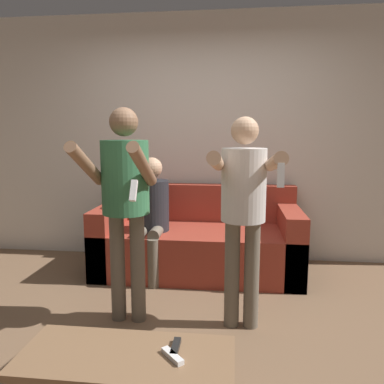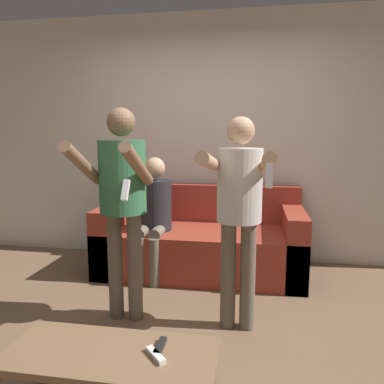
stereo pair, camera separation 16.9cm
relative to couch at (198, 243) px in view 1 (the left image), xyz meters
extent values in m
plane|color=brown|center=(0.01, -1.35, -0.30)|extent=(14.00, 14.00, 0.00)
cube|color=silver|center=(0.01, 0.49, 1.05)|extent=(6.40, 0.06, 2.70)
cube|color=#9E3828|center=(0.00, -0.04, -0.07)|extent=(2.03, 0.91, 0.46)
cube|color=#9E3828|center=(0.00, 0.34, 0.36)|extent=(2.03, 0.16, 0.40)
cube|color=#9E3828|center=(-0.92, -0.04, 0.04)|extent=(0.20, 0.91, 0.68)
cube|color=#9E3828|center=(0.92, -0.04, 0.04)|extent=(0.20, 0.91, 0.68)
cylinder|color=#6B6051|center=(-0.50, -1.10, 0.12)|extent=(0.11, 0.11, 0.83)
cylinder|color=#6B6051|center=(-0.35, -1.10, 0.12)|extent=(0.11, 0.11, 0.83)
cylinder|color=#337047|center=(-0.43, -1.10, 0.80)|extent=(0.34, 0.34, 0.53)
sphere|color=brown|center=(-0.43, -1.10, 1.20)|extent=(0.21, 0.21, 0.21)
cylinder|color=brown|center=(-0.62, -1.33, 0.91)|extent=(0.08, 0.51, 0.33)
cylinder|color=brown|center=(-0.23, -1.33, 0.91)|extent=(0.08, 0.51, 0.33)
cube|color=white|center=(-0.23, -1.57, 0.78)|extent=(0.04, 0.09, 0.13)
cylinder|color=#6B6051|center=(0.36, -1.10, 0.10)|extent=(0.11, 0.11, 0.80)
cylinder|color=#6B6051|center=(0.50, -1.10, 0.10)|extent=(0.11, 0.11, 0.80)
cylinder|color=silver|center=(0.43, -1.10, 0.76)|extent=(0.31, 0.31, 0.51)
sphere|color=tan|center=(0.43, -1.10, 1.13)|extent=(0.19, 0.19, 0.19)
cylinder|color=tan|center=(0.25, -1.41, 0.94)|extent=(0.08, 0.63, 0.17)
cylinder|color=tan|center=(0.60, -1.41, 0.94)|extent=(0.08, 0.63, 0.17)
cube|color=white|center=(0.60, -1.72, 0.90)|extent=(0.04, 0.05, 0.13)
cylinder|color=#6B6051|center=(-0.52, -0.48, -0.07)|extent=(0.11, 0.11, 0.46)
cylinder|color=#6B6051|center=(-0.37, -0.48, -0.07)|extent=(0.11, 0.11, 0.46)
cylinder|color=#6B6051|center=(-0.52, -0.32, 0.19)|extent=(0.11, 0.32, 0.11)
cylinder|color=#6B6051|center=(-0.37, -0.32, 0.19)|extent=(0.11, 0.32, 0.11)
cylinder|color=#232328|center=(-0.44, -0.16, 0.41)|extent=(0.33, 0.33, 0.50)
sphere|color=tan|center=(-0.44, -0.16, 0.78)|extent=(0.21, 0.21, 0.21)
cube|color=#846042|center=(-0.15, -2.09, 0.03)|extent=(1.05, 0.45, 0.04)
cylinder|color=#846042|center=(-0.63, -1.90, -0.14)|extent=(0.04, 0.04, 0.31)
cylinder|color=#846042|center=(0.34, -1.90, -0.14)|extent=(0.04, 0.04, 0.31)
cube|color=white|center=(0.08, -2.10, 0.06)|extent=(0.13, 0.14, 0.02)
cube|color=black|center=(0.09, -2.02, 0.06)|extent=(0.04, 0.15, 0.02)
camera|label=1|loc=(0.36, -3.71, 1.11)|focal=35.00mm
camera|label=2|loc=(0.53, -3.69, 1.11)|focal=35.00mm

